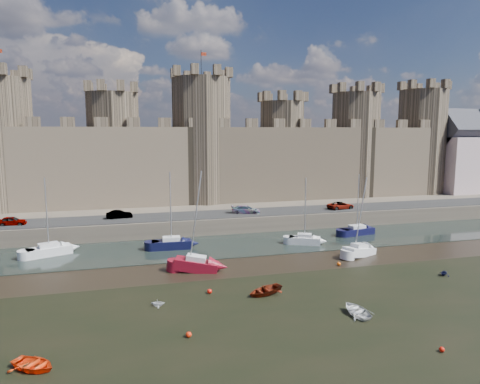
{
  "coord_description": "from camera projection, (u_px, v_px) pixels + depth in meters",
  "views": [
    {
      "loc": [
        -11.75,
        -32.17,
        15.71
      ],
      "look_at": [
        2.53,
        22.0,
        7.77
      ],
      "focal_mm": 32.0,
      "sensor_mm": 36.0,
      "label": 1
    }
  ],
  "objects": [
    {
      "name": "buoy_3",
      "position": [
        339.0,
        264.0,
        50.45
      ],
      "size": [
        0.44,
        0.44,
        0.44
      ],
      "primitive_type": "sphere",
      "color": "#FA5B0B",
      "rests_on": "ground"
    },
    {
      "name": "sailboat_1",
      "position": [
        171.0,
        243.0,
        57.43
      ],
      "size": [
        5.29,
        2.31,
        10.39
      ],
      "rotation": [
        0.0,
        0.0,
        -0.06
      ],
      "color": "black",
      "rests_on": "ground"
    },
    {
      "name": "dinghy_2",
      "position": [
        357.0,
        312.0,
        36.84
      ],
      "size": [
        2.57,
        3.3,
        0.63
      ],
      "primitive_type": "imported",
      "rotation": [
        1.57,
        0.0,
        3.28
      ],
      "color": "silver",
      "rests_on": "ground"
    },
    {
      "name": "sailboat_4",
      "position": [
        196.0,
        264.0,
        48.4
      ],
      "size": [
        5.24,
        3.27,
        11.46
      ],
      "rotation": [
        0.0,
        0.0,
        -0.3
      ],
      "color": "maroon",
      "rests_on": "ground"
    },
    {
      "name": "seaweed_patch",
      "position": [
        306.0,
        355.0,
        30.22
      ],
      "size": [
        70.0,
        34.0,
        0.01
      ],
      "primitive_type": "cube",
      "color": "black",
      "rests_on": "ground"
    },
    {
      "name": "sailboat_0",
      "position": [
        49.0,
        250.0,
        54.4
      ],
      "size": [
        5.71,
        3.93,
        9.95
      ],
      "rotation": [
        0.0,
        0.0,
        0.39
      ],
      "color": "silver",
      "rests_on": "ground"
    },
    {
      "name": "dinghy_4",
      "position": [
        265.0,
        291.0,
        41.47
      ],
      "size": [
        4.05,
        3.34,
        0.73
      ],
      "primitive_type": "imported",
      "rotation": [
        1.57,
        0.0,
        4.98
      ],
      "color": "maroon",
      "rests_on": "ground"
    },
    {
      "name": "car_3",
      "position": [
        341.0,
        206.0,
        73.11
      ],
      "size": [
        5.02,
        2.95,
        1.31
      ],
      "primitive_type": "imported",
      "rotation": [
        0.0,
        0.0,
        1.74
      ],
      "color": "gray",
      "rests_on": "quay"
    },
    {
      "name": "dinghy_3",
      "position": [
        158.0,
        303.0,
        38.69
      ],
      "size": [
        1.35,
        1.2,
        0.65
      ],
      "primitive_type": "imported",
      "rotation": [
        1.57,
        0.0,
        1.46
      ],
      "color": "silver",
      "rests_on": "ground"
    },
    {
      "name": "car_0",
      "position": [
        12.0,
        221.0,
        60.47
      ],
      "size": [
        3.94,
        1.77,
        1.31
      ],
      "primitive_type": "imported",
      "rotation": [
        0.0,
        0.0,
        1.51
      ],
      "color": "gray",
      "rests_on": "quay"
    },
    {
      "name": "buoy_1",
      "position": [
        210.0,
        291.0,
        41.73
      ],
      "size": [
        0.47,
        0.47,
        0.47
      ],
      "primitive_type": "sphere",
      "color": "red",
      "rests_on": "ground"
    },
    {
      "name": "road",
      "position": [
        206.0,
        215.0,
        68.16
      ],
      "size": [
        160.0,
        7.0,
        0.1
      ],
      "primitive_type": "cube",
      "color": "black",
      "rests_on": "quay"
    },
    {
      "name": "sailboat_5",
      "position": [
        359.0,
        250.0,
        54.38
      ],
      "size": [
        5.01,
        3.48,
        10.08
      ],
      "rotation": [
        0.0,
        0.0,
        0.4
      ],
      "color": "white",
      "rests_on": "ground"
    },
    {
      "name": "quay",
      "position": [
        184.0,
        198.0,
        93.24
      ],
      "size": [
        160.0,
        60.0,
        2.5
      ],
      "primitive_type": "cube",
      "color": "#4C443A",
      "rests_on": "ground"
    },
    {
      "name": "car_2",
      "position": [
        246.0,
        210.0,
        69.24
      ],
      "size": [
        4.98,
        3.27,
        1.34
      ],
      "primitive_type": "imported",
      "rotation": [
        0.0,
        0.0,
        1.24
      ],
      "color": "gray",
      "rests_on": "quay"
    },
    {
      "name": "dinghy_0",
      "position": [
        34.0,
        365.0,
        28.43
      ],
      "size": [
        4.01,
        3.82,
        0.68
      ],
      "primitive_type": "imported",
      "rotation": [
        1.57,
        0.0,
        0.93
      ],
      "color": "#EB380D",
      "rests_on": "ground"
    },
    {
      "name": "sailboat_3",
      "position": [
        357.0,
        230.0,
        65.37
      ],
      "size": [
        5.56,
        2.91,
        9.27
      ],
      "rotation": [
        0.0,
        0.0,
        0.17
      ],
      "color": "black",
      "rests_on": "ground"
    },
    {
      "name": "water_channel",
      "position": [
        219.0,
        246.0,
        58.94
      ],
      "size": [
        160.0,
        12.0,
        0.08
      ],
      "primitive_type": "cube",
      "color": "black",
      "rests_on": "ground"
    },
    {
      "name": "sailboat_2",
      "position": [
        305.0,
        239.0,
        59.79
      ],
      "size": [
        4.64,
        3.32,
        9.36
      ],
      "rotation": [
        0.0,
        0.0,
        -0.43
      ],
      "color": "silver",
      "rests_on": "ground"
    },
    {
      "name": "buoy_2",
      "position": [
        442.0,
        349.0,
        30.68
      ],
      "size": [
        0.39,
        0.39,
        0.39
      ],
      "primitive_type": "sphere",
      "color": "red",
      "rests_on": "ground"
    },
    {
      "name": "car_1",
      "position": [
        119.0,
        215.0,
        65.28
      ],
      "size": [
        3.98,
        1.62,
        1.28
      ],
      "primitive_type": "imported",
      "rotation": [
        0.0,
        0.0,
        1.64
      ],
      "color": "gray",
      "rests_on": "quay"
    },
    {
      "name": "buoy_4",
      "position": [
        189.0,
        335.0,
        32.86
      ],
      "size": [
        0.45,
        0.45,
        0.45
      ],
      "primitive_type": "sphere",
      "color": "red",
      "rests_on": "ground"
    },
    {
      "name": "castle",
      "position": [
        188.0,
        153.0,
        80.12
      ],
      "size": [
        108.5,
        11.0,
        29.0
      ],
      "color": "#42382B",
      "rests_on": "quay"
    },
    {
      "name": "ground",
      "position": [
        277.0,
        320.0,
        35.97
      ],
      "size": [
        160.0,
        160.0,
        0.0
      ],
      "primitive_type": "plane",
      "color": "black",
      "rests_on": "ground"
    },
    {
      "name": "dinghy_7",
      "position": [
        444.0,
        273.0,
        46.89
      ],
      "size": [
        1.64,
        1.56,
        0.67
      ],
      "primitive_type": "imported",
      "rotation": [
        1.57,
        0.0,
        2.04
      ],
      "color": "black",
      "rests_on": "ground"
    }
  ]
}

